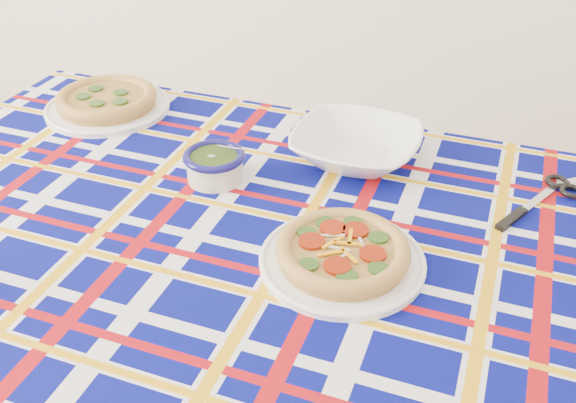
% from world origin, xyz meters
% --- Properties ---
extents(dining_table, '(1.55, 1.12, 0.67)m').
position_xyz_m(dining_table, '(0.46, 0.49, 0.60)').
color(dining_table, brown).
rests_on(dining_table, floor).
extents(tablecloth, '(1.59, 1.15, 0.09)m').
position_xyz_m(tablecloth, '(0.46, 0.49, 0.63)').
color(tablecloth, '#050966').
rests_on(tablecloth, dining_table).
extents(main_focaccia_plate, '(0.33, 0.33, 0.05)m').
position_xyz_m(main_focaccia_plate, '(0.62, 0.43, 0.70)').
color(main_focaccia_plate, olive).
rests_on(main_focaccia_plate, tablecloth).
extents(pesto_bowl, '(0.13, 0.13, 0.07)m').
position_xyz_m(pesto_bowl, '(0.36, 0.63, 0.71)').
color(pesto_bowl, '#1E320D').
rests_on(pesto_bowl, tablecloth).
extents(serving_bowl, '(0.28, 0.28, 0.06)m').
position_xyz_m(serving_bowl, '(0.61, 0.75, 0.70)').
color(serving_bowl, white).
rests_on(serving_bowl, tablecloth).
extents(second_focaccia_plate, '(0.28, 0.28, 0.05)m').
position_xyz_m(second_focaccia_plate, '(0.05, 0.87, 0.70)').
color(second_focaccia_plate, olive).
rests_on(second_focaccia_plate, tablecloth).
extents(table_knife, '(0.13, 0.17, 0.01)m').
position_xyz_m(table_knife, '(0.94, 0.67, 0.68)').
color(table_knife, silver).
rests_on(table_knife, tablecloth).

